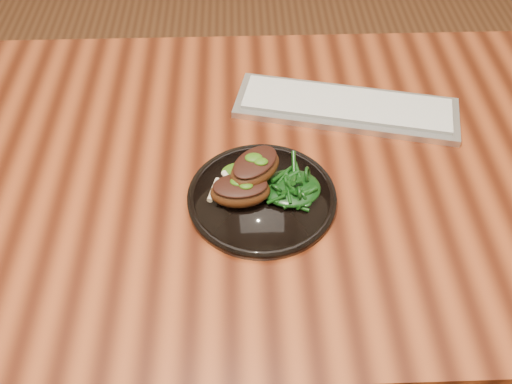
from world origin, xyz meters
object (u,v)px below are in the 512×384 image
at_px(greens_heap, 291,185).
at_px(keyboard, 346,107).
at_px(desk, 263,195).
at_px(lamb_chop_front, 240,190).
at_px(plate, 262,197).

height_order(greens_heap, keyboard, greens_heap).
bearing_deg(desk, keyboard, 39.99).
bearing_deg(lamb_chop_front, plate, 13.53).
bearing_deg(keyboard, greens_heap, -118.99).
xyz_separation_m(lamb_chop_front, keyboard, (0.20, 0.23, -0.03)).
distance_m(lamb_chop_front, keyboard, 0.31).
bearing_deg(greens_heap, plate, -174.81).
relative_size(lamb_chop_front, greens_heap, 1.08).
height_order(plate, keyboard, keyboard).
relative_size(desk, keyboard, 3.69).
relative_size(desk, greens_heap, 16.79).
bearing_deg(plate, keyboard, 52.91).
relative_size(plate, lamb_chop_front, 2.34).
height_order(desk, plate, plate).
relative_size(lamb_chop_front, keyboard, 0.24).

